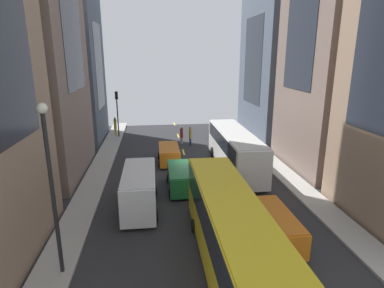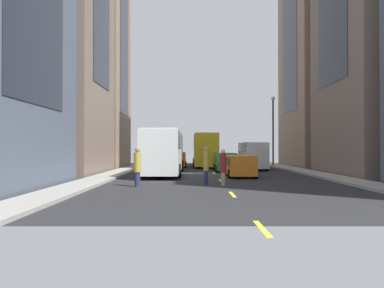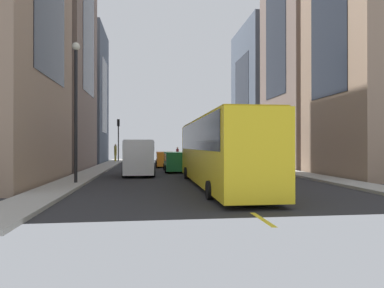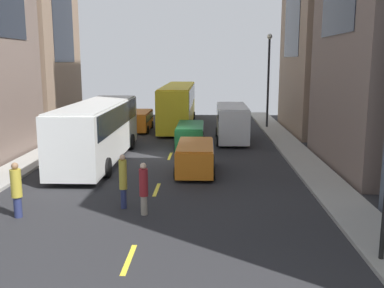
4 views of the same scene
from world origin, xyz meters
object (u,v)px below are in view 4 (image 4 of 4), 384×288
city_bus_white (98,127)px  car_orange_0 (195,156)px  pedestrian_walking_far (16,189)px  car_green_2 (190,134)px  streetcar_yellow (178,102)px  delivery_van_white (232,120)px  pedestrian_waiting_curb (123,180)px  car_orange_1 (139,119)px  pedestrian_crossing_mid (144,187)px

city_bus_white → car_orange_0: size_ratio=2.65×
pedestrian_walking_far → car_green_2: bearing=111.4°
streetcar_yellow → delivery_van_white: size_ratio=2.40×
streetcar_yellow → pedestrian_waiting_curb: streetcar_yellow is taller
delivery_van_white → car_orange_1: 8.70m
car_orange_0 → pedestrian_waiting_curb: (-2.64, -5.62, 0.25)m
car_orange_1 → car_green_2: (4.49, -7.46, 0.02)m
city_bus_white → delivery_van_white: bearing=39.9°
streetcar_yellow → car_orange_0: streetcar_yellow is taller
car_orange_0 → pedestrian_walking_far: size_ratio=2.07×
city_bus_white → delivery_van_white: (7.96, 6.65, -0.49)m
city_bus_white → car_orange_1: (0.59, 11.23, -1.07)m
pedestrian_crossing_mid → streetcar_yellow: bearing=56.2°
city_bus_white → car_green_2: 6.41m
streetcar_yellow → car_orange_0: 16.85m
streetcar_yellow → car_orange_0: size_ratio=3.26×
city_bus_white → delivery_van_white: size_ratio=1.95×
delivery_van_white → pedestrian_crossing_mid: delivery_van_white is taller
pedestrian_waiting_curb → car_green_2: bearing=-89.5°
city_bus_white → pedestrian_walking_far: size_ratio=5.48×
streetcar_yellow → pedestrian_crossing_mid: streetcar_yellow is taller
pedestrian_walking_far → streetcar_yellow: bearing=125.1°
streetcar_yellow → pedestrian_walking_far: streetcar_yellow is taller
car_orange_1 → pedestrian_waiting_curb: bearing=-83.0°
pedestrian_crossing_mid → city_bus_white: bearing=79.4°
city_bus_white → car_orange_1: city_bus_white is taller
city_bus_white → pedestrian_walking_far: 9.26m
delivery_van_white → city_bus_white: bearing=-140.1°
car_orange_0 → delivery_van_white: bearing=75.4°
car_green_2 → pedestrian_walking_far: 14.22m
city_bus_white → pedestrian_crossing_mid: (3.85, -8.75, -0.94)m
car_orange_1 → pedestrian_crossing_mid: size_ratio=2.28×
streetcar_yellow → car_green_2: 10.66m
car_orange_0 → car_green_2: 6.22m
car_green_2 → pedestrian_crossing_mid: (-1.23, -12.53, 0.11)m
streetcar_yellow → pedestrian_waiting_curb: (-0.66, -22.31, -0.97)m
city_bus_white → pedestrian_waiting_curb: 8.61m
pedestrian_waiting_curb → car_orange_0: bearing=-104.4°
city_bus_white → car_orange_1: size_ratio=2.49×
car_orange_0 → pedestrian_crossing_mid: 6.57m
delivery_van_white → car_orange_1: delivery_van_white is taller
car_orange_0 → car_green_2: (-0.51, 6.20, 0.06)m
pedestrian_waiting_curb → car_orange_1: bearing=-72.3°
streetcar_yellow → delivery_van_white: 8.79m
pedestrian_walking_far → pedestrian_crossing_mid: (4.60, 0.43, -0.03)m
car_orange_0 → pedestrian_crossing_mid: (-1.74, -6.33, 0.16)m
pedestrian_crossing_mid → pedestrian_waiting_curb: size_ratio=0.93×
car_green_2 → pedestrian_waiting_curb: pedestrian_waiting_curb is taller
streetcar_yellow → pedestrian_walking_far: (-4.36, -23.45, -1.03)m
delivery_van_white → pedestrian_waiting_curb: 15.53m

